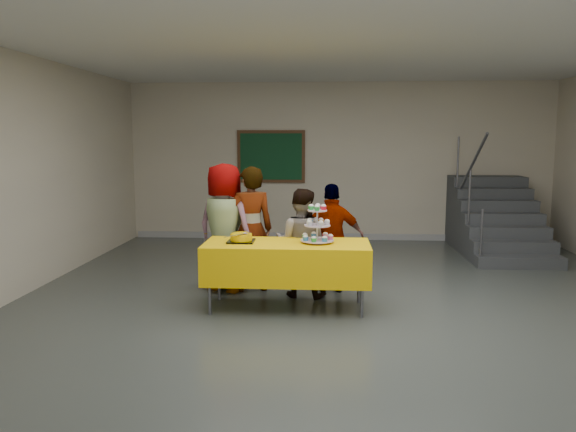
% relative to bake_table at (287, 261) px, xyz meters
% --- Properties ---
extents(room_shell, '(10.00, 10.04, 3.02)m').
position_rel_bake_table_xyz_m(room_shell, '(0.68, -0.47, 1.57)').
color(room_shell, '#4C514C').
rests_on(room_shell, ground).
extents(bake_table, '(1.88, 0.78, 0.77)m').
position_rel_bake_table_xyz_m(bake_table, '(0.00, 0.00, 0.00)').
color(bake_table, '#595960').
rests_on(bake_table, ground).
extents(cupcake_stand, '(0.38, 0.38, 0.44)m').
position_rel_bake_table_xyz_m(cupcake_stand, '(0.34, 0.02, 0.39)').
color(cupcake_stand, silver).
rests_on(cupcake_stand, bake_table).
extents(bear_cake, '(0.32, 0.36, 0.12)m').
position_rel_bake_table_xyz_m(bear_cake, '(-0.53, 0.02, 0.27)').
color(bear_cake, black).
rests_on(bear_cake, bake_table).
extents(schoolchild_a, '(0.94, 0.81, 1.64)m').
position_rel_bake_table_xyz_m(schoolchild_a, '(-0.85, 0.75, 0.26)').
color(schoolchild_a, slate).
rests_on(schoolchild_a, ground).
extents(schoolchild_b, '(0.67, 0.54, 1.60)m').
position_rel_bake_table_xyz_m(schoolchild_b, '(-0.51, 0.75, 0.24)').
color(schoolchild_b, slate).
rests_on(schoolchild_b, ground).
extents(schoolchild_c, '(0.74, 0.62, 1.34)m').
position_rel_bake_table_xyz_m(schoolchild_c, '(0.14, 0.53, 0.12)').
color(schoolchild_c, slate).
rests_on(schoolchild_c, ground).
extents(schoolchild_d, '(0.83, 0.39, 1.38)m').
position_rel_bake_table_xyz_m(schoolchild_d, '(0.53, 0.78, 0.14)').
color(schoolchild_d, slate).
rests_on(schoolchild_d, ground).
extents(staircase, '(1.30, 2.40, 2.04)m').
position_rel_bake_table_xyz_m(staircase, '(3.38, 3.64, -0.07)').
color(staircase, '#424447').
rests_on(staircase, ground).
extents(noticeboard, '(1.30, 0.05, 1.00)m').
position_rel_bake_table_xyz_m(noticeboard, '(-0.61, 4.48, 1.04)').
color(noticeboard, '#472B16').
rests_on(noticeboard, ground).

